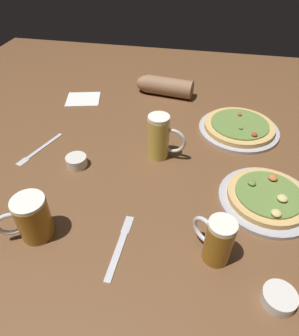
% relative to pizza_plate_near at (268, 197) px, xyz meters
% --- Properties ---
extents(ground_plane, '(2.40, 2.40, 0.03)m').
position_rel_pizza_plate_near_xyz_m(ground_plane, '(-0.38, 0.06, -0.03)').
color(ground_plane, brown).
extents(pizza_plate_near, '(0.29, 0.29, 0.05)m').
position_rel_pizza_plate_near_xyz_m(pizza_plate_near, '(0.00, 0.00, 0.00)').
color(pizza_plate_near, '#B2B2B7').
rests_on(pizza_plate_near, ground_plane).
extents(pizza_plate_far, '(0.32, 0.32, 0.05)m').
position_rel_pizza_plate_near_xyz_m(pizza_plate_far, '(-0.08, 0.38, -0.00)').
color(pizza_plate_far, '#B2B2B7').
rests_on(pizza_plate_far, ground_plane).
extents(beer_mug_dark, '(0.14, 0.08, 0.16)m').
position_rel_pizza_plate_near_xyz_m(beer_mug_dark, '(-0.36, 0.16, 0.06)').
color(beer_mug_dark, gold).
rests_on(beer_mug_dark, ground_plane).
extents(beer_mug_amber, '(0.13, 0.10, 0.13)m').
position_rel_pizza_plate_near_xyz_m(beer_mug_amber, '(-0.63, -0.25, 0.05)').
color(beer_mug_amber, '#9E6619').
rests_on(beer_mug_amber, ground_plane).
extents(beer_mug_pale, '(0.11, 0.10, 0.13)m').
position_rel_pizza_plate_near_xyz_m(beer_mug_pale, '(-0.15, -0.23, 0.05)').
color(beer_mug_pale, '#9E6619').
rests_on(beer_mug_pale, ground_plane).
extents(ramekin_sauce, '(0.07, 0.07, 0.04)m').
position_rel_pizza_plate_near_xyz_m(ramekin_sauce, '(-0.63, 0.05, 0.00)').
color(ramekin_sauce, silver).
rests_on(ramekin_sauce, ground_plane).
extents(ramekin_butter, '(0.08, 0.08, 0.03)m').
position_rel_pizza_plate_near_xyz_m(ramekin_butter, '(-0.00, -0.32, -0.00)').
color(ramekin_butter, silver).
rests_on(ramekin_butter, ground_plane).
extents(napkin_folded, '(0.18, 0.17, 0.01)m').
position_rel_pizza_plate_near_xyz_m(napkin_folded, '(-0.79, 0.50, -0.01)').
color(napkin_folded, white).
rests_on(napkin_folded, ground_plane).
extents(fork_left, '(0.09, 0.22, 0.01)m').
position_rel_pizza_plate_near_xyz_m(fork_left, '(-0.81, 0.10, -0.01)').
color(fork_left, silver).
rests_on(fork_left, ground_plane).
extents(knife_right, '(0.03, 0.21, 0.01)m').
position_rel_pizza_plate_near_xyz_m(knife_right, '(-0.40, -0.25, -0.01)').
color(knife_right, silver).
rests_on(knife_right, ground_plane).
extents(diner_arm, '(0.28, 0.11, 0.08)m').
position_rel_pizza_plate_near_xyz_m(diner_arm, '(-0.43, 0.63, 0.03)').
color(diner_arm, '#936B4C').
rests_on(diner_arm, ground_plane).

